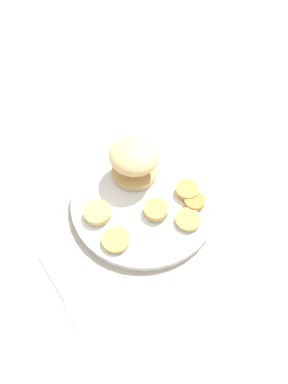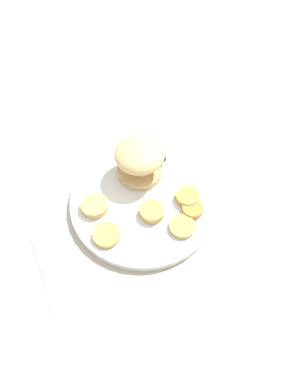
# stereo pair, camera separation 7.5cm
# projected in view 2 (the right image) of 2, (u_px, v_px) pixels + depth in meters

# --- Properties ---
(ground_plane) EXTENTS (4.00, 4.00, 0.00)m
(ground_plane) POSITION_uv_depth(u_px,v_px,m) (144.00, 203.00, 0.79)
(ground_plane) COLOR #B2A899
(dinner_plate) EXTENTS (0.30, 0.30, 0.02)m
(dinner_plate) POSITION_uv_depth(u_px,v_px,m) (144.00, 201.00, 0.78)
(dinner_plate) COLOR white
(dinner_plate) RESTS_ON ground_plane
(sandwich) EXTENTS (0.11, 0.10, 0.08)m
(sandwich) POSITION_uv_depth(u_px,v_px,m) (141.00, 158.00, 0.77)
(sandwich) COLOR tan
(sandwich) RESTS_ON dinner_plate
(potato_round_0) EXTENTS (0.05, 0.05, 0.01)m
(potato_round_0) POSITION_uv_depth(u_px,v_px,m) (107.00, 235.00, 0.72)
(potato_round_0) COLOR tan
(potato_round_0) RESTS_ON dinner_plate
(potato_round_1) EXTENTS (0.05, 0.05, 0.01)m
(potato_round_1) POSITION_uv_depth(u_px,v_px,m) (183.00, 226.00, 0.73)
(potato_round_1) COLOR tan
(potato_round_1) RESTS_ON dinner_plate
(potato_round_2) EXTENTS (0.04, 0.04, 0.01)m
(potato_round_2) POSITION_uv_depth(u_px,v_px,m) (194.00, 209.00, 0.75)
(potato_round_2) COLOR #BC8942
(potato_round_2) RESTS_ON dinner_plate
(potato_round_3) EXTENTS (0.06, 0.06, 0.01)m
(potato_round_3) POSITION_uv_depth(u_px,v_px,m) (96.00, 205.00, 0.75)
(potato_round_3) COLOR #DBB766
(potato_round_3) RESTS_ON dinner_plate
(potato_round_4) EXTENTS (0.05, 0.05, 0.01)m
(potato_round_4) POSITION_uv_depth(u_px,v_px,m) (188.00, 196.00, 0.77)
(potato_round_4) COLOR tan
(potato_round_4) RESTS_ON dinner_plate
(potato_round_5) EXTENTS (0.05, 0.05, 0.02)m
(potato_round_5) POSITION_uv_depth(u_px,v_px,m) (153.00, 211.00, 0.75)
(potato_round_5) COLOR tan
(potato_round_5) RESTS_ON dinner_plate
(fork) EXTENTS (0.09, 0.16, 0.00)m
(fork) POSITION_uv_depth(u_px,v_px,m) (48.00, 275.00, 0.70)
(fork) COLOR silver
(fork) RESTS_ON ground_plane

